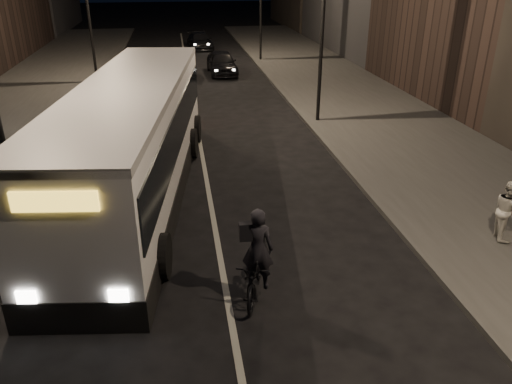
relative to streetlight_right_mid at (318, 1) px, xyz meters
name	(u,v)px	position (x,y,z in m)	size (l,w,h in m)	color
ground	(224,282)	(-5.33, -12.00, -5.36)	(180.00, 180.00, 0.00)	black
sidewalk_right	(362,108)	(3.17, 2.00, -5.28)	(7.00, 70.00, 0.16)	#373735
sidewalk_left	(11,123)	(-13.83, 2.00, -5.28)	(7.00, 70.00, 0.16)	#373735
streetlight_right_mid	(318,1)	(0.00, 0.00, 0.00)	(1.20, 0.44, 8.12)	black
city_bus	(134,137)	(-7.55, -6.69, -3.39)	(4.57, 13.69, 3.63)	white
cyclist_on_bicycle	(256,268)	(-4.67, -12.69, -4.59)	(1.26, 2.11, 2.30)	black
pedestrian_woman	(508,210)	(2.23, -11.37, -4.38)	(0.80, 0.62, 1.64)	beige
car_near	(222,63)	(-3.06, 11.84, -4.61)	(1.77, 4.40, 1.50)	black
car_mid	(175,67)	(-6.13, 10.99, -4.66)	(1.49, 4.26, 1.40)	#363739
car_far	(200,41)	(-3.87, 22.75, -4.72)	(1.80, 4.43, 1.28)	black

